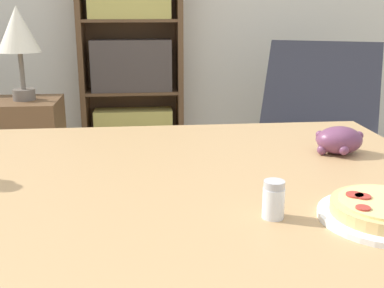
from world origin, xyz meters
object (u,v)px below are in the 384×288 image
Objects in this scene: side_table at (30,159)px; table_lamp at (18,34)px; grape_bunch at (338,140)px; lounge_chair_far at (316,149)px; salt_shaker at (273,200)px; bookshelf at (131,62)px; pizza_on_plate at (384,211)px.

side_table is 0.64m from table_lamp.
grape_bunch is 0.12× the size of lounge_chair_far.
grape_bunch is 0.19× the size of side_table.
table_lamp reaches higher than salt_shaker.
side_table is at bearing 127.74° from grape_bunch.
grape_bunch is 0.08× the size of bookshelf.
pizza_on_plate is 0.36× the size of side_table.
lounge_chair_far is 2.09× the size of table_lamp.
lounge_chair_far is at bearing 70.99° from grape_bunch.
lounge_chair_far is 1.73m from table_lamp.
table_lamp is (-0.52, -0.91, 0.24)m from bookshelf.
pizza_on_plate is at bearing -8.64° from salt_shaker.
lounge_chair_far is (0.52, 1.51, -0.48)m from grape_bunch.
pizza_on_plate is at bearing -60.43° from table_lamp.
lounge_chair_far is at bearing 4.24° from table_lamp.
side_table is (-0.52, -0.91, -0.40)m from bookshelf.
table_lamp is at bearing -120.05° from bookshelf.
grape_bunch is 0.43m from salt_shaker.
table_lamp reaches higher than grape_bunch.
bookshelf is at bearing 100.13° from pizza_on_plate.
salt_shaker is 2.66m from bookshelf.
bookshelf reaches higher than pizza_on_plate.
salt_shaker is at bearing -83.70° from bookshelf.
grape_bunch reaches higher than salt_shaker.
bookshelf is at bearing 167.48° from lounge_chair_far.
pizza_on_plate is 2.04m from table_lamp.
table_lamp is at bearing 127.74° from grape_bunch.
grape_bunch is (0.07, 0.38, 0.02)m from pizza_on_plate.
side_table is (-1.07, 1.39, -0.45)m from grape_bunch.
grape_bunch reaches higher than pizza_on_plate.
table_lamp is (0.00, 0.00, 0.64)m from side_table.
grape_bunch is at bearing -85.13° from lounge_chair_far.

